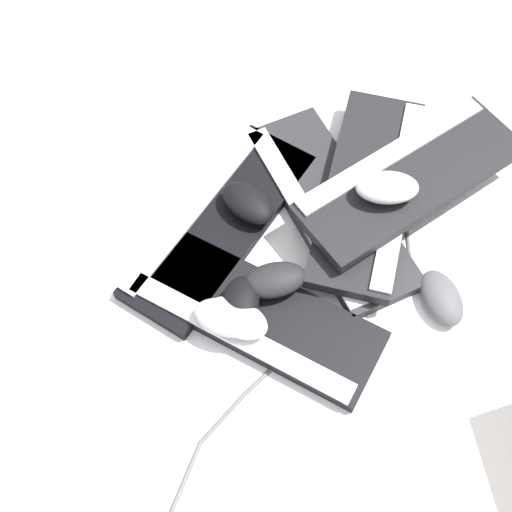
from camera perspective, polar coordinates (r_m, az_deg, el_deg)
name	(u,v)px	position (r m, az deg, el deg)	size (l,w,h in m)	color
ground_plane	(274,293)	(1.26, 1.43, -2.95)	(3.20, 3.20, 0.00)	white
keyboard_0	(329,207)	(1.34, 5.89, 3.94)	(0.18, 0.45, 0.03)	#232326
keyboard_1	(219,223)	(1.31, -3.00, 2.62)	(0.46, 0.34, 0.03)	black
keyboard_2	(255,314)	(1.23, -0.09, -4.68)	(0.36, 0.45, 0.03)	black
keyboard_3	(369,190)	(1.33, 9.06, 5.24)	(0.41, 0.42, 0.03)	black
keyboard_4	(410,178)	(1.32, 12.18, 6.13)	(0.45, 0.19, 0.03)	black
mouse_0	(237,318)	(1.18, -1.53, -4.98)	(0.11, 0.07, 0.04)	silver
mouse_1	(239,305)	(1.19, -1.36, -3.98)	(0.11, 0.07, 0.04)	black
mouse_2	(273,282)	(1.21, 1.36, -2.09)	(0.11, 0.07, 0.04)	black
mouse_3	(248,203)	(1.29, -0.68, 4.28)	(0.11, 0.07, 0.04)	black
mouse_4	(226,318)	(1.18, -2.42, -4.97)	(0.11, 0.07, 0.04)	#B7B7BC
mouse_5	(387,188)	(1.26, 10.46, 5.41)	(0.11, 0.07, 0.04)	#B7B7BC
mouse_6	(442,298)	(1.27, 14.62, -3.26)	(0.11, 0.07, 0.04)	#4C4C51
cable_0	(299,359)	(1.21, 3.42, -8.24)	(0.73, 0.36, 0.01)	#59595B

